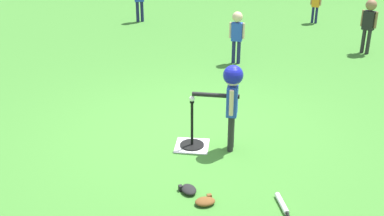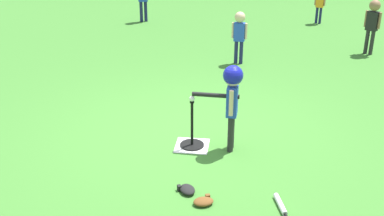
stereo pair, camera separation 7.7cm
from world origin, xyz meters
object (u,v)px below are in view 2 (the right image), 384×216
Objects in this scene: batter_child at (232,91)px; baseball_on_tee at (192,99)px; glove_by_plate at (187,189)px; batting_tee at (192,139)px; fielder_deep_right at (320,0)px; spare_bat_silver at (282,208)px; fielder_deep_center at (373,20)px; glove_near_bats at (204,201)px; fielder_near_right at (239,31)px.

baseball_on_tee is at bearing 176.90° from batter_child.
baseball_on_tee reaches higher than glove_by_plate.
batting_tee is at bearing 176.90° from batter_child.
spare_bat_silver is at bearing -99.05° from fielder_deep_right.
glove_near_bats is (-2.92, -5.83, -0.70)m from fielder_deep_center.
spare_bat_silver is 2.54× the size of glove_by_plate.
batting_tee is 1.09m from glove_by_plate.
batting_tee is 0.62× the size of fielder_near_right.
spare_bat_silver is (0.63, -4.87, -0.64)m from fielder_near_right.
glove_by_plate is (-2.39, -8.26, -0.58)m from fielder_deep_right.
batting_tee is at bearing -125.21° from fielder_deep_center.
fielder_deep_center is (3.20, 4.54, 0.05)m from baseball_on_tee.
fielder_near_right is (0.49, 3.56, 0.57)m from batting_tee.
fielder_deep_center is 2.88m from fielder_near_right.
glove_near_bats is at bearing -99.78° from batter_child.
spare_bat_silver is (1.12, -1.31, -0.65)m from baseball_on_tee.
glove_by_plate is (-1.04, 0.22, 0.01)m from spare_bat_silver.
fielder_near_right is at bearing 97.34° from spare_bat_silver.
glove_near_bats is (0.29, -1.29, -0.06)m from batting_tee.
glove_near_bats is at bearing -104.47° from fielder_deep_right.
fielder_deep_center reaches higher than glove_near_bats.
fielder_deep_right is at bearing 75.53° from glove_near_bats.
glove_by_plate is at bearing -85.90° from baseball_on_tee.
glove_by_plate is at bearing -95.09° from fielder_near_right.
batter_child is 4.42× the size of glove_near_bats.
batter_child is 1.68× the size of spare_bat_silver.
glove_by_plate is at bearing -106.14° from fielder_deep_right.
fielder_deep_center reaches higher than fielder_deep_right.
batting_tee is 7.61m from fielder_deep_right.
batter_child is (0.50, -0.03, 0.14)m from baseball_on_tee.
batter_child reaches higher than glove_near_bats.
fielder_deep_right reaches higher than glove_near_bats.
batting_tee is 8.68× the size of baseball_on_tee.
baseball_on_tee is 1.27m from glove_by_plate.
fielder_deep_center reaches higher than glove_by_plate.
batter_child is at bearing -120.59° from fielder_deep_center.
fielder_deep_right is (1.98, 3.62, -0.05)m from fielder_near_right.
baseball_on_tee is 0.08× the size of fielder_deep_right.
spare_bat_silver is at bearing -11.89° from glove_by_plate.
batting_tee is 0.94× the size of spare_bat_silver.
batting_tee is 2.46× the size of glove_near_bats.
fielder_near_right is (-0.01, 3.58, -0.15)m from batter_child.
baseball_on_tee is at bearing 0.00° from batting_tee.
baseball_on_tee is 7.59m from fielder_deep_right.
fielder_near_right is at bearing 82.13° from baseball_on_tee.
baseball_on_tee reaches higher than batting_tee.
spare_bat_silver is at bearing -64.36° from batter_child.
fielder_deep_center is 6.47m from glove_by_plate.
batter_child is at bearing -105.27° from fielder_deep_right.
batter_child reaches higher than baseball_on_tee.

